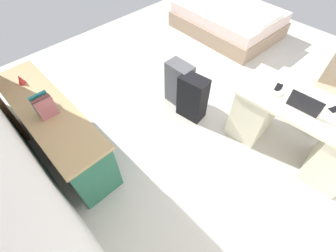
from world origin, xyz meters
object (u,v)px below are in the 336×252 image
object	(u,v)px
cell_phone_near_laptop	(336,109)
figurine_small	(20,79)
desk	(295,128)
suitcase_black	(192,98)
bed	(228,20)
laptop	(304,105)
office_chair	(331,97)
credenza	(57,130)
suitcase_spare_grey	(179,84)
computer_mouse	(280,93)
cell_phone_by_mouse	(279,87)

from	to	relation	value
cell_phone_near_laptop	figurine_small	xyz separation A→B (m)	(2.61, 2.12, 0.04)
desk	suitcase_black	size ratio (longest dim) A/B	2.33
bed	suitcase_black	size ratio (longest dim) A/B	3.06
suitcase_black	laptop	bearing A→B (deg)	-171.52
office_chair	suitcase_black	size ratio (longest dim) A/B	1.48
suitcase_black	credenza	bearing A→B (deg)	57.75
desk	laptop	size ratio (longest dim) A/B	4.57
desk	suitcase_black	bearing A→B (deg)	19.58
suitcase_spare_grey	laptop	distance (m)	1.56
credenza	bed	distance (m)	3.77
laptop	figurine_small	world-z (taller)	laptop
figurine_small	credenza	bearing A→B (deg)	-179.83
suitcase_black	suitcase_spare_grey	size ratio (longest dim) A/B	0.99
credenza	laptop	xyz separation A→B (m)	(-1.84, -1.89, 0.42)
bed	laptop	bearing A→B (deg)	139.78
bed	laptop	xyz separation A→B (m)	(-2.20, 1.86, 0.55)
computer_mouse	figurine_small	world-z (taller)	figurine_small
computer_mouse	figurine_small	bearing A→B (deg)	38.54
computer_mouse	cell_phone_by_mouse	world-z (taller)	computer_mouse
desk	suitcase_spare_grey	xyz separation A→B (m)	(1.51, 0.36, -0.07)
office_chair	computer_mouse	xyz separation A→B (m)	(0.39, 0.82, 0.34)
credenza	bed	xyz separation A→B (m)	(0.35, -3.75, -0.12)
bed	suitcase_black	world-z (taller)	suitcase_black
credenza	cell_phone_near_laptop	size ratio (longest dim) A/B	13.24
bed	figurine_small	distance (m)	3.79
suitcase_black	cell_phone_near_laptop	world-z (taller)	cell_phone_near_laptop
office_chair	figurine_small	bearing A→B (deg)	47.64
suitcase_black	cell_phone_by_mouse	distance (m)	1.03
cell_phone_by_mouse	office_chair	bearing A→B (deg)	-134.25
bed	computer_mouse	xyz separation A→B (m)	(-1.94, 1.83, 0.51)
suitcase_spare_grey	cell_phone_near_laptop	distance (m)	1.83
credenza	suitcase_black	xyz separation A→B (m)	(-0.69, -1.55, -0.05)
office_chair	cell_phone_by_mouse	world-z (taller)	office_chair
desk	bed	xyz separation A→B (m)	(2.24, -1.78, -0.14)
office_chair	credenza	distance (m)	3.36
laptop	suitcase_black	bearing A→B (deg)	16.57
computer_mouse	cell_phone_near_laptop	distance (m)	0.54
laptop	computer_mouse	distance (m)	0.27
office_chair	bed	bearing A→B (deg)	-23.68
credenza	laptop	distance (m)	2.67
suitcase_spare_grey	desk	bearing A→B (deg)	-167.08
office_chair	credenza	world-z (taller)	office_chair
cell_phone_by_mouse	figurine_small	bearing A→B (deg)	32.01
computer_mouse	cell_phone_near_laptop	size ratio (longest dim) A/B	0.74
laptop	suitcase_spare_grey	bearing A→B (deg)	10.64
suitcase_spare_grey	figurine_small	size ratio (longest dim) A/B	5.83
desk	laptop	world-z (taller)	laptop
credenza	figurine_small	bearing A→B (deg)	0.17
bed	cell_phone_near_laptop	size ratio (longest dim) A/B	14.30
credenza	suitcase_spare_grey	distance (m)	1.66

